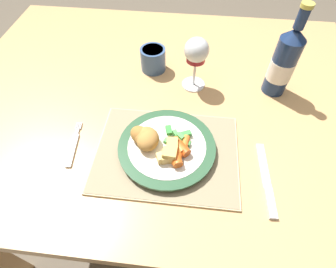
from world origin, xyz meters
The scene contains 13 objects.
ground_plane centered at (0.00, 0.00, 0.00)m, with size 6.00×6.00×0.00m, color brown.
dining_table centered at (0.00, 0.00, 0.65)m, with size 1.24×0.94×0.74m.
placemat centered at (0.04, -0.22, 0.74)m, with size 0.35×0.26×0.01m.
dinner_plate centered at (0.04, -0.21, 0.76)m, with size 0.24×0.24×0.02m.
breaded_croquettes centered at (-0.01, -0.21, 0.79)m, with size 0.08×0.08×0.04m.
green_beans_pile centered at (0.07, -0.19, 0.77)m, with size 0.07×0.06×0.02m.
glazed_carrots centered at (0.07, -0.23, 0.78)m, with size 0.05×0.09×0.02m.
fork centered at (-0.20, -0.22, 0.74)m, with size 0.03×0.14×0.01m.
table_knife centered at (0.27, -0.28, 0.74)m, with size 0.03×0.19×0.01m.
wine_glass centered at (0.09, 0.04, 0.85)m, with size 0.07×0.07×0.16m.
bottle centered at (0.33, 0.05, 0.84)m, with size 0.07×0.07×0.26m.
roast_potatoes centered at (0.05, -0.24, 0.78)m, with size 0.05×0.06×0.03m.
drinking_cup centered at (-0.04, 0.11, 0.78)m, with size 0.08×0.08×0.07m.
Camera 1 is at (0.08, -0.57, 1.28)m, focal length 28.00 mm.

